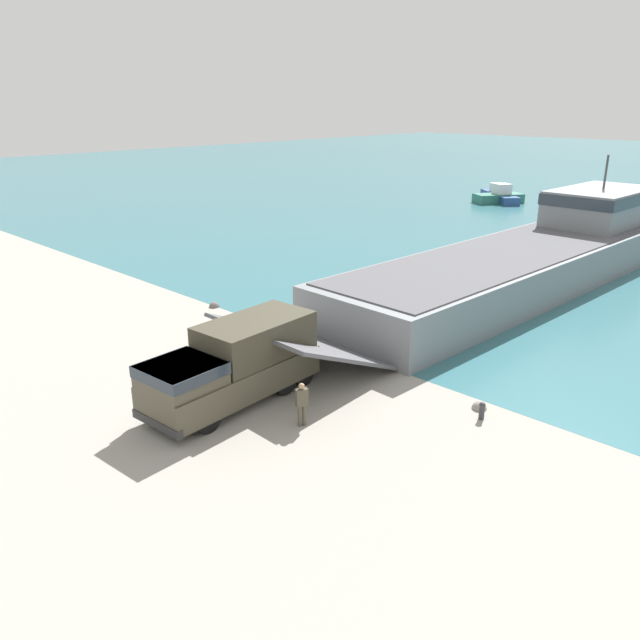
{
  "coord_description": "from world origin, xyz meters",
  "views": [
    {
      "loc": [
        19.07,
        -13.88,
        11.15
      ],
      "look_at": [
        1.6,
        4.32,
        2.25
      ],
      "focal_mm": 35.0,
      "sensor_mm": 36.0,
      "label": 1
    }
  ],
  "objects": [
    {
      "name": "soldier_on_ramp",
      "position": [
        4.7,
        0.14,
        0.97
      ],
      "size": [
        0.39,
        0.5,
        1.69
      ],
      "rotation": [
        0.0,
        0.0,
        2.74
      ],
      "color": "#4C4738",
      "rests_on": "ground_plane"
    },
    {
      "name": "mooring_bollard",
      "position": [
        9.14,
        5.1,
        0.37
      ],
      "size": [
        0.24,
        0.24,
        0.68
      ],
      "color": "#333338",
      "rests_on": "ground_plane"
    },
    {
      "name": "shoreline_rock_b",
      "position": [
        -8.73,
        6.35,
        0.0
      ],
      "size": [
        0.59,
        0.59,
        0.59
      ],
      "primitive_type": "sphere",
      "color": "#66605B",
      "rests_on": "ground_plane"
    },
    {
      "name": "moored_boat_b",
      "position": [
        -16.17,
        52.62,
        0.71
      ],
      "size": [
        4.85,
        5.88,
        2.15
      ],
      "rotation": [
        0.0,
        0.0,
        2.59
      ],
      "color": "#2D7060",
      "rests_on": "ground_plane"
    },
    {
      "name": "landing_craft",
      "position": [
        1.9,
        24.53,
        1.84
      ],
      "size": [
        8.42,
        37.88,
        7.5
      ],
      "rotation": [
        0.0,
        0.0,
        -0.03
      ],
      "color": "gray",
      "rests_on": "ground_plane"
    },
    {
      "name": "moored_boat_a",
      "position": [
        -16.91,
        54.07,
        0.63
      ],
      "size": [
        7.31,
        6.72,
        1.9
      ],
      "rotation": [
        0.0,
        0.0,
        3.99
      ],
      "color": "navy",
      "rests_on": "ground_plane"
    },
    {
      "name": "shoreline_rock_c",
      "position": [
        8.67,
        5.78,
        0.0
      ],
      "size": [
        0.58,
        0.58,
        0.58
      ],
      "primitive_type": "sphere",
      "color": "gray",
      "rests_on": "ground_plane"
    },
    {
      "name": "military_truck",
      "position": [
        1.36,
        -0.21,
        1.56
      ],
      "size": [
        3.07,
        7.57,
        3.06
      ],
      "rotation": [
        0.0,
        0.0,
        -1.5
      ],
      "color": "#4C4738",
      "rests_on": "ground_plane"
    },
    {
      "name": "ground_plane",
      "position": [
        0.0,
        0.0,
        0.0
      ],
      "size": [
        240.0,
        240.0,
        0.0
      ],
      "primitive_type": "plane",
      "color": "#9E998E"
    },
    {
      "name": "shoreline_rock_a",
      "position": [
        -5.82,
        6.32,
        0.0
      ],
      "size": [
        0.94,
        0.94,
        0.94
      ],
      "primitive_type": "sphere",
      "color": "gray",
      "rests_on": "ground_plane"
    }
  ]
}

